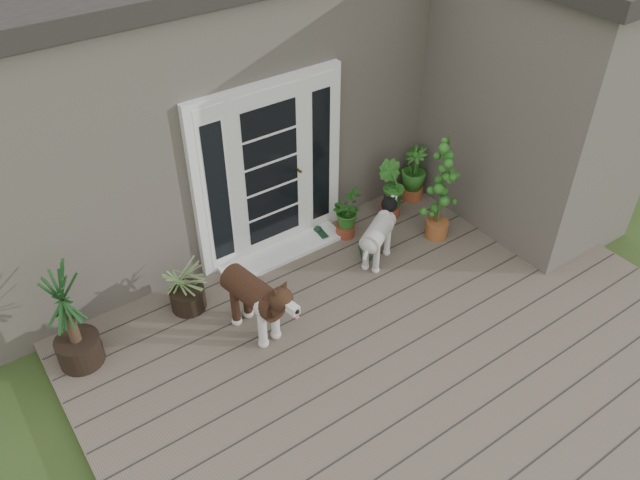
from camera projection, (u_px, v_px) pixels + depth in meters
deck at (403, 351)px, 6.56m from camera, size 6.20×4.60×0.12m
house_main at (200, 75)px, 8.35m from camera, size 7.40×4.00×3.10m
house_wing at (536, 106)px, 7.64m from camera, size 1.60×2.40×3.10m
door_unit at (270, 171)px, 7.17m from camera, size 1.90×0.14×2.15m
door_step at (282, 251)px, 7.70m from camera, size 1.60×0.40×0.05m
brindle_dog at (254, 303)px, 6.47m from camera, size 0.57×1.01×0.80m
white_dog at (377, 240)px, 7.40m from camera, size 0.84×0.67×0.64m
spider_plant at (186, 284)px, 6.78m from camera, size 0.71×0.71×0.68m
yucca at (69, 318)px, 6.02m from camera, size 0.87×0.87×1.20m
herb_a at (346, 218)px, 7.83m from camera, size 0.56×0.56×0.52m
herb_b at (391, 197)px, 8.15m from camera, size 0.52×0.52×0.57m
herb_c at (413, 177)px, 8.45m from camera, size 0.44×0.44×0.63m
sapling at (443, 185)px, 7.52m from camera, size 0.50×0.50×1.52m
clog_left at (321, 234)px, 7.95m from camera, size 0.15×0.28×0.08m
clog_right at (365, 252)px, 7.66m from camera, size 0.26×0.32×0.09m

